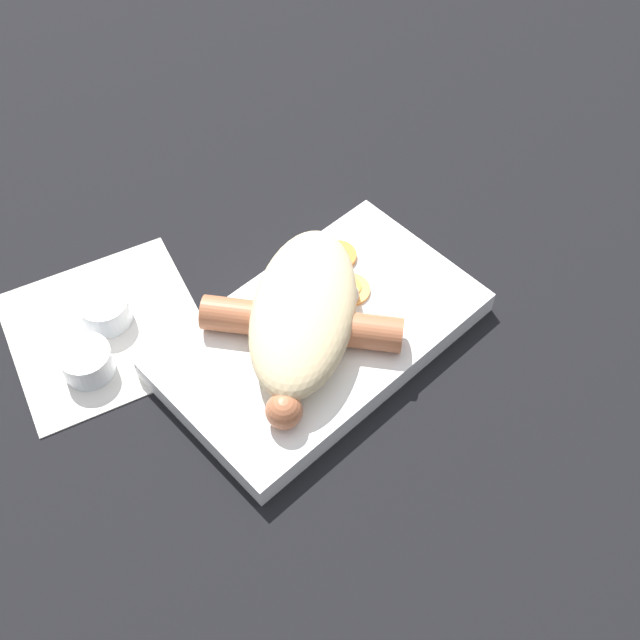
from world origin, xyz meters
TOP-DOWN VIEW (x-y plane):
  - ground_plane at (0.00, 0.00)m, footprint 3.00×3.00m
  - food_tray at (0.00, 0.00)m, footprint 0.26×0.15m
  - bread_roll at (-0.01, 0.01)m, footprint 0.18×0.17m
  - sausage at (-0.02, 0.01)m, footprint 0.15×0.14m
  - pickled_veggies at (0.04, 0.02)m, footprint 0.07×0.08m
  - napkin at (-0.12, 0.13)m, footprint 0.19×0.19m
  - condiment_cup_near at (-0.11, 0.14)m, footprint 0.04×0.04m
  - condiment_cup_far at (-0.15, 0.11)m, footprint 0.04×0.04m

SIDE VIEW (x-z plane):
  - ground_plane at x=0.00m, z-range 0.00..0.00m
  - napkin at x=-0.12m, z-range 0.00..0.00m
  - food_tray at x=0.00m, z-range 0.00..0.02m
  - condiment_cup_near at x=-0.11m, z-range 0.00..0.02m
  - condiment_cup_far at x=-0.15m, z-range 0.00..0.02m
  - pickled_veggies at x=0.04m, z-range 0.02..0.03m
  - sausage at x=-0.02m, z-range 0.02..0.05m
  - bread_roll at x=-0.01m, z-range 0.02..0.07m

